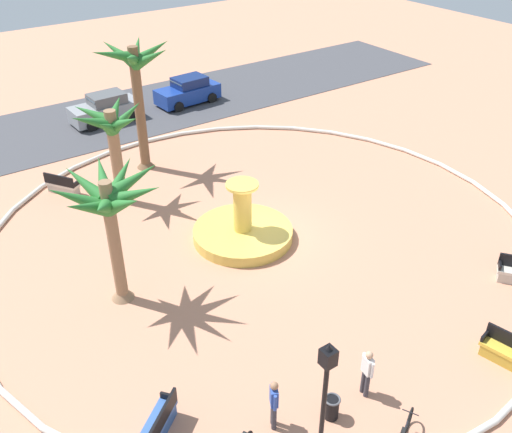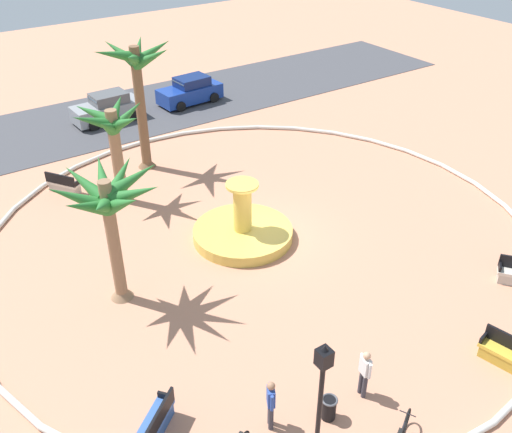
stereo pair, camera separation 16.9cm
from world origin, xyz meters
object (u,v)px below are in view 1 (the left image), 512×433
(palm_tree_near_fountain, at_px, (112,136))
(person_cyclist_photo, at_px, (367,371))
(trash_bin, at_px, (332,407))
(fountain, at_px, (243,231))
(parked_car_leftmost, at_px, (106,109))
(parked_car_second, at_px, (188,91))
(bench_southeast, at_px, (63,186))
(bench_east, at_px, (507,354))
(lamppost, at_px, (324,400))
(palm_tree_by_curb, at_px, (109,205))
(palm_tree_mid_plaza, at_px, (136,78))
(bench_north, at_px, (158,425))
(person_cyclist_helmet, at_px, (274,402))

(palm_tree_near_fountain, bearing_deg, person_cyclist_photo, -84.86)
(trash_bin, bearing_deg, fountain, 71.71)
(fountain, height_order, trash_bin, fountain)
(parked_car_leftmost, bearing_deg, parked_car_second, -1.64)
(bench_southeast, height_order, parked_car_leftmost, parked_car_leftmost)
(bench_east, xyz_separation_m, parked_car_second, (2.76, 24.79, 0.43))
(trash_bin, bearing_deg, parked_car_second, 69.97)
(bench_southeast, bearing_deg, parked_car_second, 33.14)
(trash_bin, bearing_deg, lamppost, -143.07)
(bench_east, bearing_deg, palm_tree_by_curb, 131.19)
(palm_tree_near_fountain, distance_m, bench_east, 17.06)
(palm_tree_by_curb, distance_m, person_cyclist_photo, 9.32)
(trash_bin, bearing_deg, palm_tree_mid_plaza, 81.80)
(lamppost, bearing_deg, bench_north, 132.21)
(parked_car_second, bearing_deg, palm_tree_by_curb, -126.05)
(fountain, xyz_separation_m, lamppost, (-4.14, -9.62, 2.14))
(palm_tree_near_fountain, bearing_deg, bench_southeast, 131.10)
(trash_bin, distance_m, person_cyclist_photo, 1.42)
(fountain, height_order, bench_east, fountain)
(palm_tree_mid_plaza, distance_m, person_cyclist_helmet, 16.93)
(lamppost, bearing_deg, fountain, 66.73)
(palm_tree_near_fountain, relative_size, person_cyclist_helmet, 2.73)
(palm_tree_by_curb, xyz_separation_m, person_cyclist_photo, (3.94, -7.94, -2.88))
(person_cyclist_helmet, xyz_separation_m, parked_car_second, (9.96, 22.58, -0.16))
(parked_car_second, bearing_deg, trash_bin, -110.03)
(palm_tree_mid_plaza, height_order, parked_car_second, palm_tree_mid_plaza)
(person_cyclist_helmet, distance_m, parked_car_leftmost, 23.19)
(palm_tree_by_curb, relative_size, parked_car_leftmost, 1.21)
(person_cyclist_photo, bearing_deg, trash_bin, -177.33)
(bench_north, bearing_deg, trash_bin, -28.08)
(bench_southeast, height_order, person_cyclist_helmet, person_cyclist_helmet)
(lamppost, distance_m, parked_car_leftmost, 24.81)
(palm_tree_near_fountain, xyz_separation_m, person_cyclist_photo, (1.28, -14.24, -2.27))
(palm_tree_by_curb, xyz_separation_m, person_cyclist_helmet, (1.14, -7.33, -2.87))
(bench_east, bearing_deg, fountain, 105.65)
(parked_car_leftmost, bearing_deg, bench_north, -108.84)
(lamppost, relative_size, person_cyclist_photo, 2.56)
(lamppost, xyz_separation_m, trash_bin, (1.27, 0.96, -2.10))
(bench_north, distance_m, person_cyclist_photo, 5.90)
(person_cyclist_helmet, bearing_deg, palm_tree_near_fountain, 83.66)
(parked_car_leftmost, bearing_deg, palm_tree_near_fountain, -108.52)
(fountain, xyz_separation_m, bench_southeast, (-4.74, 7.83, 0.00))
(palm_tree_near_fountain, distance_m, parked_car_leftmost, 9.90)
(bench_east, distance_m, lamppost, 7.33)
(fountain, relative_size, lamppost, 0.95)
(parked_car_leftmost, bearing_deg, trash_bin, -97.50)
(palm_tree_near_fountain, relative_size, bench_north, 2.93)
(palm_tree_by_curb, height_order, person_cyclist_photo, palm_tree_by_curb)
(bench_north, xyz_separation_m, parked_car_leftmost, (7.23, 21.19, 0.43))
(fountain, relative_size, bench_north, 2.58)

